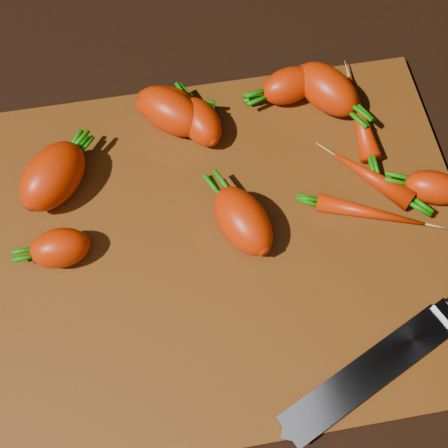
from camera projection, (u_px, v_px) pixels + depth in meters
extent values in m
cube|color=black|center=(226.00, 247.00, 0.65)|extent=(2.00, 2.00, 0.01)
cube|color=brown|center=(226.00, 243.00, 0.64)|extent=(0.50, 0.40, 0.01)
ellipsoid|color=red|center=(53.00, 176.00, 0.64)|extent=(0.10, 0.10, 0.05)
ellipsoid|color=red|center=(60.00, 248.00, 0.61)|extent=(0.06, 0.04, 0.04)
ellipsoid|color=red|center=(170.00, 111.00, 0.68)|extent=(0.09, 0.09, 0.05)
ellipsoid|color=red|center=(243.00, 221.00, 0.62)|extent=(0.07, 0.09, 0.05)
ellipsoid|color=red|center=(289.00, 85.00, 0.70)|extent=(0.07, 0.05, 0.04)
ellipsoid|color=red|center=(165.00, 105.00, 0.68)|extent=(0.07, 0.05, 0.04)
ellipsoid|color=red|center=(433.00, 187.00, 0.64)|extent=(0.07, 0.06, 0.03)
ellipsoid|color=red|center=(360.00, 117.00, 0.69)|extent=(0.03, 0.11, 0.02)
ellipsoid|color=red|center=(371.00, 213.00, 0.64)|extent=(0.11, 0.06, 0.02)
ellipsoid|color=red|center=(372.00, 178.00, 0.65)|extent=(0.08, 0.09, 0.02)
ellipsoid|color=red|center=(200.00, 122.00, 0.67)|extent=(0.06, 0.07, 0.04)
ellipsoid|color=red|center=(327.00, 89.00, 0.69)|extent=(0.08, 0.09, 0.05)
cube|color=gray|center=(287.00, 434.00, 0.55)|extent=(0.18, 0.11, 0.00)
cube|color=gray|center=(373.00, 370.00, 0.57)|extent=(0.02, 0.03, 0.01)
cube|color=black|center=(420.00, 335.00, 0.58)|extent=(0.10, 0.06, 0.01)
cylinder|color=#B2B2B7|center=(409.00, 342.00, 0.57)|extent=(0.01, 0.01, 0.00)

